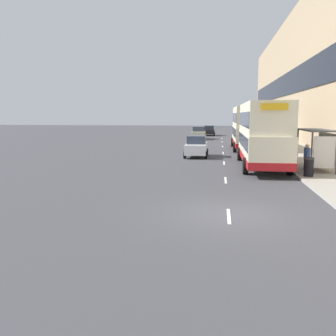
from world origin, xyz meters
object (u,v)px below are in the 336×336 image
(double_decker_bus_near, at_px, (262,133))
(car_1, at_px, (196,147))
(pedestrian_at_shelter, at_px, (306,157))
(pedestrian_1, at_px, (322,148))
(litter_bin, at_px, (309,167))
(car_0, at_px, (199,133))
(double_decker_bus_ahead, at_px, (247,127))
(pedestrian_2, at_px, (307,159))
(car_2, at_px, (209,131))
(bus_shelter, at_px, (320,142))

(double_decker_bus_near, relative_size, car_1, 2.66)
(pedestrian_at_shelter, bearing_deg, pedestrian_1, 67.11)
(car_1, xyz_separation_m, litter_bin, (6.83, -10.11, -0.20))
(car_0, distance_m, pedestrian_at_shelter, 31.95)
(double_decker_bus_ahead, bearing_deg, pedestrian_at_shelter, -80.49)
(pedestrian_2, xyz_separation_m, litter_bin, (-0.07, -0.84, -0.35))
(car_1, xyz_separation_m, car_2, (0.17, 33.03, -0.03))
(car_2, height_order, litter_bin, car_2)
(double_decker_bus_ahead, height_order, car_2, double_decker_bus_ahead)
(car_1, relative_size, car_2, 0.91)
(pedestrian_1, relative_size, pedestrian_2, 1.05)
(car_2, relative_size, pedestrian_at_shelter, 2.75)
(bus_shelter, xyz_separation_m, car_1, (-8.05, 7.45, -1.00))
(car_2, height_order, pedestrian_2, pedestrian_2)
(car_2, bearing_deg, bus_shelter, 101.02)
(litter_bin, bearing_deg, pedestrian_1, 71.00)
(bus_shelter, distance_m, pedestrian_2, 2.32)
(bus_shelter, height_order, pedestrian_1, bus_shelter)
(double_decker_bus_near, distance_m, pedestrian_1, 6.09)
(car_1, xyz_separation_m, pedestrian_at_shelter, (7.21, -7.75, 0.08))
(bus_shelter, bearing_deg, pedestrian_at_shelter, -160.66)
(double_decker_bus_ahead, bearing_deg, car_2, 99.96)
(bus_shelter, relative_size, litter_bin, 4.00)
(car_2, xyz_separation_m, pedestrian_at_shelter, (7.04, -40.77, 0.11))
(car_0, bearing_deg, bus_shelter, 106.67)
(car_1, distance_m, car_2, 33.03)
(double_decker_bus_ahead, height_order, pedestrian_at_shelter, double_decker_bus_ahead)
(car_0, bearing_deg, car_2, -97.26)
(pedestrian_at_shelter, bearing_deg, car_1, 132.94)
(car_0, relative_size, pedestrian_2, 2.58)
(pedestrian_2, bearing_deg, car_2, 99.04)
(double_decker_bus_ahead, distance_m, car_1, 8.96)
(car_2, relative_size, litter_bin, 4.19)
(double_decker_bus_ahead, distance_m, pedestrian_2, 16.99)
(double_decker_bus_ahead, xyz_separation_m, pedestrian_1, (4.93, -9.65, -1.22))
(pedestrian_1, bearing_deg, double_decker_bus_near, -143.87)
(pedestrian_at_shelter, bearing_deg, litter_bin, -99.02)
(car_2, xyz_separation_m, pedestrian_2, (6.73, -42.30, 0.17))
(car_1, distance_m, pedestrian_1, 9.81)
(car_2, distance_m, pedestrian_at_shelter, 41.38)
(double_decker_bus_ahead, relative_size, pedestrian_at_shelter, 6.33)
(double_decker_bus_ahead, distance_m, pedestrian_1, 10.91)
(car_0, distance_m, car_2, 10.00)
(litter_bin, bearing_deg, bus_shelter, 65.30)
(car_0, xyz_separation_m, pedestrian_1, (10.67, -25.24, 0.17))
(bus_shelter, relative_size, pedestrian_at_shelter, 2.62)
(double_decker_bus_ahead, bearing_deg, car_0, 110.23)
(litter_bin, bearing_deg, double_decker_bus_near, 114.97)
(pedestrian_at_shelter, bearing_deg, bus_shelter, 19.34)
(double_decker_bus_ahead, relative_size, car_1, 2.53)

